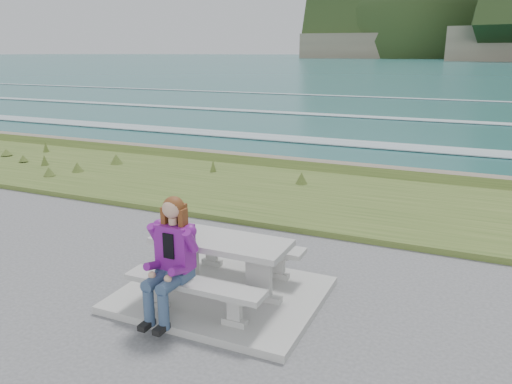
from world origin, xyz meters
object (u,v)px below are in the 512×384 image
at_px(bench_landward, 194,289).
at_px(bench_seaward, 244,249).
at_px(picnic_table, 221,251).
at_px(seated_woman, 169,275).

distance_m(bench_landward, bench_seaward, 1.40).
distance_m(picnic_table, seated_woman, 0.88).
xyz_separation_m(bench_landward, seated_woman, (-0.26, -0.14, 0.19)).
bearing_deg(seated_woman, picnic_table, 73.92).
bearing_deg(bench_seaward, picnic_table, -90.00).
xyz_separation_m(bench_seaward, seated_woman, (-0.26, -1.54, 0.19)).
relative_size(bench_landward, seated_woman, 1.22).
xyz_separation_m(picnic_table, bench_seaward, (0.00, 0.70, -0.23)).
bearing_deg(bench_landward, picnic_table, 90.00).
relative_size(picnic_table, bench_seaward, 1.00).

